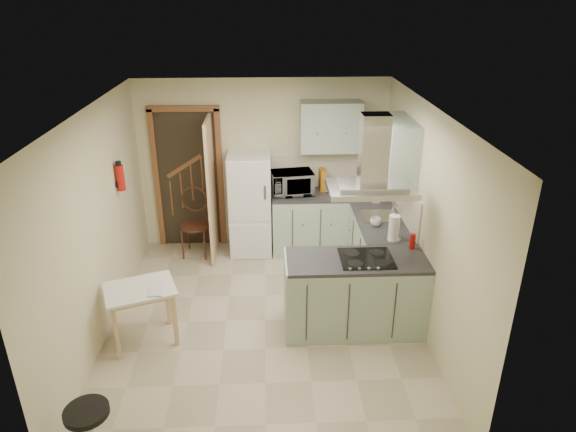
{
  "coord_description": "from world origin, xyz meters",
  "views": [
    {
      "loc": [
        0.05,
        -5.09,
        3.61
      ],
      "look_at": [
        0.29,
        0.45,
        1.15
      ],
      "focal_mm": 32.0,
      "sensor_mm": 36.0,
      "label": 1
    }
  ],
  "objects_px": {
    "peninsula": "(355,294)",
    "drop_leaf_table": "(143,315)",
    "stool": "(90,432)",
    "extractor_hood": "(371,189)",
    "fridge": "(250,204)",
    "bentwood_chair": "(195,226)",
    "microwave": "(292,183)"
  },
  "relations": [
    {
      "from": "peninsula",
      "to": "microwave",
      "type": "xyz_separation_m",
      "value": [
        -0.62,
        2.0,
        0.61
      ]
    },
    {
      "from": "microwave",
      "to": "drop_leaf_table",
      "type": "bearing_deg",
      "value": -137.51
    },
    {
      "from": "bentwood_chair",
      "to": "microwave",
      "type": "xyz_separation_m",
      "value": [
        1.41,
        0.12,
        0.6
      ]
    },
    {
      "from": "bentwood_chair",
      "to": "microwave",
      "type": "bearing_deg",
      "value": 11.9
    },
    {
      "from": "drop_leaf_table",
      "to": "stool",
      "type": "height_order",
      "value": "drop_leaf_table"
    },
    {
      "from": "extractor_hood",
      "to": "bentwood_chair",
      "type": "height_order",
      "value": "extractor_hood"
    },
    {
      "from": "fridge",
      "to": "bentwood_chair",
      "type": "relative_size",
      "value": 1.63
    },
    {
      "from": "fridge",
      "to": "extractor_hood",
      "type": "bearing_deg",
      "value": -56.21
    },
    {
      "from": "extractor_hood",
      "to": "stool",
      "type": "distance_m",
      "value": 3.41
    },
    {
      "from": "fridge",
      "to": "peninsula",
      "type": "distance_m",
      "value": 2.35
    },
    {
      "from": "stool",
      "to": "extractor_hood",
      "type": "bearing_deg",
      "value": 33.13
    },
    {
      "from": "fridge",
      "to": "bentwood_chair",
      "type": "bearing_deg",
      "value": -172.87
    },
    {
      "from": "fridge",
      "to": "stool",
      "type": "xyz_separation_m",
      "value": [
        -1.25,
        -3.66,
        -0.5
      ]
    },
    {
      "from": "microwave",
      "to": "fridge",
      "type": "bearing_deg",
      "value": 173.0
    },
    {
      "from": "peninsula",
      "to": "stool",
      "type": "bearing_deg",
      "value": -145.82
    },
    {
      "from": "fridge",
      "to": "stool",
      "type": "bearing_deg",
      "value": -108.86
    },
    {
      "from": "peninsula",
      "to": "bentwood_chair",
      "type": "distance_m",
      "value": 2.76
    },
    {
      "from": "peninsula",
      "to": "extractor_hood",
      "type": "relative_size",
      "value": 1.72
    },
    {
      "from": "extractor_hood",
      "to": "stool",
      "type": "relative_size",
      "value": 1.82
    },
    {
      "from": "peninsula",
      "to": "drop_leaf_table",
      "type": "distance_m",
      "value": 2.37
    },
    {
      "from": "drop_leaf_table",
      "to": "microwave",
      "type": "height_order",
      "value": "microwave"
    },
    {
      "from": "drop_leaf_table",
      "to": "fridge",
      "type": "bearing_deg",
      "value": 41.68
    },
    {
      "from": "drop_leaf_table",
      "to": "microwave",
      "type": "distance_m",
      "value": 2.85
    },
    {
      "from": "extractor_hood",
      "to": "microwave",
      "type": "xyz_separation_m",
      "value": [
        -0.72,
        2.0,
        -0.66
      ]
    },
    {
      "from": "drop_leaf_table",
      "to": "stool",
      "type": "distance_m",
      "value": 1.54
    },
    {
      "from": "bentwood_chair",
      "to": "extractor_hood",
      "type": "bearing_deg",
      "value": -34.25
    },
    {
      "from": "peninsula",
      "to": "bentwood_chair",
      "type": "height_order",
      "value": "bentwood_chair"
    },
    {
      "from": "fridge",
      "to": "microwave",
      "type": "height_order",
      "value": "fridge"
    },
    {
      "from": "peninsula",
      "to": "bentwood_chair",
      "type": "bearing_deg",
      "value": 137.16
    },
    {
      "from": "drop_leaf_table",
      "to": "microwave",
      "type": "xyz_separation_m",
      "value": [
        1.74,
        2.14,
        0.72
      ]
    },
    {
      "from": "stool",
      "to": "drop_leaf_table",
      "type": "bearing_deg",
      "value": 85.64
    },
    {
      "from": "drop_leaf_table",
      "to": "peninsula",
      "type": "bearing_deg",
      "value": -16.7
    }
  ]
}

